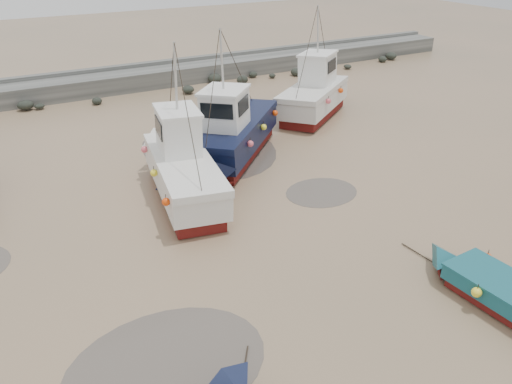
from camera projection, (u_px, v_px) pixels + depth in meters
ground at (256, 254)px, 17.19m from camera, size 120.00×120.00×0.00m
seawall at (102, 84)px, 34.02m from camera, size 60.00×4.92×1.50m
puddle_a at (166, 365)px, 12.81m from camera, size 5.33×5.33×0.01m
puddle_b at (321, 192)px, 21.27m from camera, size 3.19×3.19×0.01m
puddle_d at (208, 147)px, 25.73m from camera, size 6.54×6.54×0.01m
dinghy_2 at (498, 287)px, 14.76m from camera, size 2.23×5.97×1.43m
cabin_boat_1 at (180, 165)px, 20.52m from camera, size 3.47×9.59×6.22m
cabin_boat_2 at (230, 135)px, 23.55m from camera, size 8.15×8.14×6.22m
cabin_boat_3 at (318, 92)px, 29.67m from camera, size 8.01×6.22×6.22m
person at (159, 188)px, 21.59m from camera, size 0.69×0.69×1.62m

